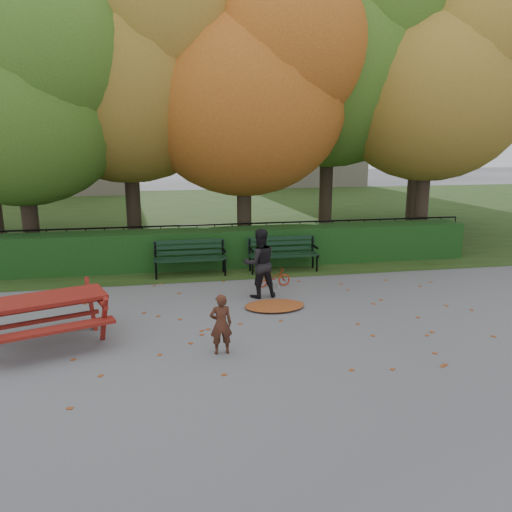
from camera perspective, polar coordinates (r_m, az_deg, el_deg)
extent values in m
plane|color=slate|center=(9.44, 1.84, -7.69)|extent=(90.00, 90.00, 0.00)
plane|color=#1D3411|center=(22.93, -5.77, 4.80)|extent=(90.00, 90.00, 0.00)
cube|color=beige|center=(35.55, -23.42, 18.96)|extent=(10.00, 7.00, 15.00)
cube|color=beige|center=(38.01, 4.69, 17.25)|extent=(9.00, 6.00, 12.00)
cube|color=black|center=(13.55, -2.26, 1.03)|extent=(13.00, 0.90, 1.00)
cube|color=black|center=(14.42, -2.71, 0.07)|extent=(14.00, 0.04, 0.04)
cube|color=black|center=(14.23, -2.75, 3.67)|extent=(14.00, 0.04, 0.04)
cylinder|color=black|center=(14.24, -14.78, 1.20)|extent=(0.03, 0.03, 1.00)
cylinder|color=black|center=(14.33, -2.73, 1.70)|extent=(0.03, 0.03, 1.00)
cylinder|color=black|center=(15.03, 8.68, 2.11)|extent=(0.03, 0.03, 1.00)
cylinder|color=black|center=(16.51, 20.24, 2.44)|extent=(0.03, 0.03, 1.00)
cylinder|color=black|center=(14.98, -24.44, 4.19)|extent=(0.44, 0.44, 2.62)
ellipsoid|color=#315A1B|center=(14.85, -25.51, 14.95)|extent=(5.60, 5.60, 5.04)
sphere|color=#315A1B|center=(14.08, -22.69, 20.53)|extent=(4.20, 4.20, 4.20)
cylinder|color=black|center=(15.73, -13.88, 6.34)|extent=(0.44, 0.44, 3.15)
ellipsoid|color=brown|center=(15.70, -14.60, 18.65)|extent=(6.40, 6.40, 5.76)
sphere|color=brown|center=(15.10, -10.49, 24.61)|extent=(4.80, 4.80, 4.80)
cylinder|color=black|center=(15.13, -1.36, 5.79)|extent=(0.44, 0.44, 2.80)
ellipsoid|color=#983E0E|center=(15.03, -1.43, 17.21)|extent=(6.00, 6.00, 5.40)
sphere|color=#983E0E|center=(14.66, 3.44, 22.60)|extent=(4.50, 4.50, 4.50)
cylinder|color=black|center=(17.07, 7.98, 7.71)|extent=(0.44, 0.44, 3.50)
ellipsoid|color=#315A1B|center=(17.12, 8.41, 20.30)|extent=(6.80, 6.80, 6.12)
sphere|color=#315A1B|center=(17.02, 13.83, 25.35)|extent=(5.10, 5.10, 5.10)
cylinder|color=black|center=(16.82, 18.41, 6.18)|extent=(0.44, 0.44, 2.97)
ellipsoid|color=brown|center=(16.76, 19.24, 17.05)|extent=(5.80, 5.80, 5.22)
sphere|color=brown|center=(16.82, 24.13, 21.13)|extent=(4.35, 4.35, 4.35)
sphere|color=#983E0E|center=(18.14, -26.77, 22.58)|extent=(4.95, 4.95, 4.95)
cylinder|color=black|center=(21.16, 17.51, 7.83)|extent=(0.44, 0.44, 3.15)
ellipsoid|color=#315A1B|center=(21.14, 18.17, 16.96)|extent=(6.00, 6.00, 5.40)
sphere|color=#315A1B|center=(21.15, 22.15, 20.34)|extent=(4.50, 4.50, 4.50)
cube|color=black|center=(12.39, -7.47, -0.53)|extent=(1.80, 0.12, 0.04)
cube|color=black|center=(12.56, -7.52, -0.34)|extent=(1.80, 0.12, 0.04)
cube|color=black|center=(12.74, -7.57, -0.15)|extent=(1.80, 0.12, 0.04)
cube|color=black|center=(12.80, -7.61, 0.42)|extent=(1.80, 0.05, 0.10)
cube|color=black|center=(12.77, -7.63, 1.08)|extent=(1.80, 0.05, 0.10)
cube|color=black|center=(12.74, -7.65, 1.65)|extent=(1.80, 0.05, 0.10)
cube|color=black|center=(12.56, -11.39, -0.59)|extent=(0.05, 0.55, 0.06)
cube|color=black|center=(12.77, -11.43, 0.67)|extent=(0.05, 0.05, 0.41)
cylinder|color=black|center=(12.43, -11.36, -1.69)|extent=(0.05, 0.05, 0.44)
cylinder|color=black|center=(12.78, -11.35, -1.27)|extent=(0.05, 0.05, 0.44)
cube|color=black|center=(12.53, -11.43, 0.32)|extent=(0.05, 0.45, 0.04)
cube|color=black|center=(12.64, -3.67, -0.26)|extent=(0.05, 0.55, 0.06)
cube|color=black|center=(12.85, -3.84, 0.99)|extent=(0.05, 0.05, 0.41)
cylinder|color=black|center=(12.52, -3.56, -1.34)|extent=(0.05, 0.05, 0.44)
cylinder|color=black|center=(12.86, -3.76, -0.94)|extent=(0.05, 0.05, 0.44)
cube|color=black|center=(12.61, -3.70, 0.64)|extent=(0.05, 0.45, 0.04)
cube|color=black|center=(12.74, 3.36, -0.06)|extent=(1.80, 0.12, 0.04)
cube|color=black|center=(12.91, 3.17, 0.13)|extent=(1.80, 0.12, 0.04)
cube|color=black|center=(13.08, 2.98, 0.30)|extent=(1.80, 0.12, 0.04)
cube|color=black|center=(13.14, 2.89, 0.86)|extent=(1.80, 0.05, 0.10)
cube|color=black|center=(13.11, 2.90, 1.50)|extent=(1.80, 0.05, 0.10)
cube|color=black|center=(13.08, 2.91, 2.06)|extent=(1.80, 0.05, 0.10)
cube|color=black|center=(12.74, -0.55, -0.12)|extent=(0.05, 0.55, 0.06)
cube|color=black|center=(12.95, -0.76, 1.12)|extent=(0.05, 0.05, 0.41)
cylinder|color=black|center=(12.62, -0.40, -1.19)|extent=(0.05, 0.05, 0.44)
cylinder|color=black|center=(12.96, -0.69, -0.80)|extent=(0.05, 0.05, 0.44)
cube|color=black|center=(12.72, -0.57, 0.77)|extent=(0.05, 0.45, 0.04)
cube|color=black|center=(13.14, 6.77, 0.20)|extent=(0.05, 0.55, 0.06)
cube|color=black|center=(13.34, 6.45, 1.40)|extent=(0.05, 0.05, 0.41)
cylinder|color=black|center=(13.02, 6.98, -0.84)|extent=(0.05, 0.05, 0.44)
cylinder|color=black|center=(13.35, 6.52, -0.46)|extent=(0.05, 0.05, 0.44)
cube|color=black|center=(13.11, 6.77, 1.07)|extent=(0.05, 0.45, 0.04)
cube|color=maroon|center=(8.97, -23.05, -4.59)|extent=(2.08, 1.40, 0.06)
cube|color=maroon|center=(8.47, -22.26, -7.85)|extent=(1.90, 0.90, 0.05)
cube|color=maroon|center=(9.68, -23.40, -5.34)|extent=(1.90, 0.90, 0.05)
cube|color=maroon|center=(8.76, -16.98, -7.01)|extent=(0.25, 0.54, 0.94)
cube|color=maroon|center=(9.66, -18.34, -5.22)|extent=(0.25, 0.54, 0.94)
cube|color=maroon|center=(9.12, -17.82, -4.42)|extent=(0.54, 1.38, 0.06)
cube|color=maroon|center=(9.09, -22.84, -6.77)|extent=(1.63, 0.63, 0.06)
ellipsoid|color=maroon|center=(10.27, 2.13, -5.68)|extent=(1.34, 1.02, 0.08)
imported|color=#442115|center=(8.04, -4.02, -7.77)|extent=(0.37, 0.25, 1.00)
imported|color=black|center=(10.75, 0.41, -0.83)|extent=(0.79, 0.65, 1.51)
imported|color=#B82710|center=(11.64, 1.95, -2.47)|extent=(0.85, 0.36, 0.43)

